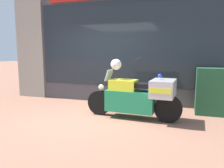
# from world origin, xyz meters

# --- Properties ---
(ground_plane) EXTENTS (60.00, 60.00, 0.00)m
(ground_plane) POSITION_xyz_m (0.00, 0.00, 0.00)
(ground_plane) COLOR #8E604C
(shop_building) EXTENTS (6.85, 0.55, 3.56)m
(shop_building) POSITION_xyz_m (-0.48, 2.00, 1.79)
(shop_building) COLOR #424247
(shop_building) RESTS_ON ground
(window_display) EXTENTS (5.34, 0.30, 2.06)m
(window_display) POSITION_xyz_m (0.46, 2.03, 0.49)
(window_display) COLOR slate
(window_display) RESTS_ON ground
(paramedic_motorcycle) EXTENTS (2.32, 0.81, 1.16)m
(paramedic_motorcycle) POSITION_xyz_m (1.29, 0.33, 0.56)
(paramedic_motorcycle) COLOR black
(paramedic_motorcycle) RESTS_ON ground
(utility_cabinet) EXTENTS (0.78, 0.50, 1.19)m
(utility_cabinet) POSITION_xyz_m (2.97, 1.31, 0.59)
(utility_cabinet) COLOR #1E4C2D
(utility_cabinet) RESTS_ON ground
(white_helmet) EXTENTS (0.26, 0.26, 0.26)m
(white_helmet) POSITION_xyz_m (0.72, 0.37, 1.29)
(white_helmet) COLOR white
(white_helmet) RESTS_ON paramedic_motorcycle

